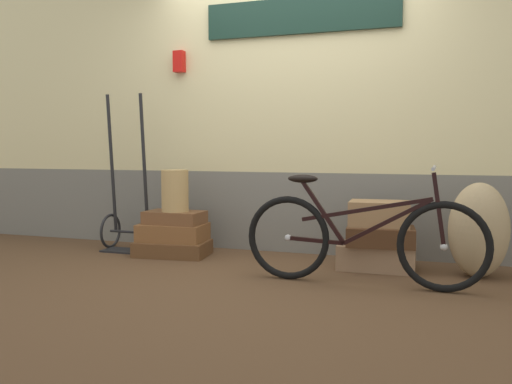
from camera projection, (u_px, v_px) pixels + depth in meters
The scene contains 12 objects.
ground at pixel (265, 274), 4.24m from camera, with size 10.14×5.20×0.06m, color #513823.
station_building at pixel (294, 92), 4.91m from camera, with size 8.14×0.74×2.94m.
suitcase_0 at pixel (173, 248), 4.80m from camera, with size 0.63×0.40×0.13m, color brown.
suitcase_1 at pixel (173, 232), 4.83m from camera, with size 0.59×0.37×0.15m, color brown.
suitcase_2 at pixel (175, 217), 4.82m from camera, with size 0.52×0.31×0.11m, color brown.
suitcase_3 at pixel (377, 257), 4.26m from camera, with size 0.60×0.35×0.20m, color #937051.
suitcase_4 at pixel (380, 236), 4.20m from camera, with size 0.52×0.35×0.15m, color #4C2D19.
suitcase_5 at pixel (380, 214), 4.23m from camera, with size 0.47×0.32×0.20m, color #9E754C.
wicker_basket at pixel (175, 191), 4.77m from camera, with size 0.24×0.24×0.37m, color tan.
luggage_trolley at pixel (128, 216), 5.06m from camera, with size 0.44×0.39×1.46m.
burlap_sack at pixel (479, 230), 3.97m from camera, with size 0.43×0.37×0.71m, color tan.
bicycle at pixel (361, 238), 3.74m from camera, with size 1.69×0.46×0.84m.
Camera 1 is at (1.28, -3.97, 0.96)m, focal length 37.61 mm.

